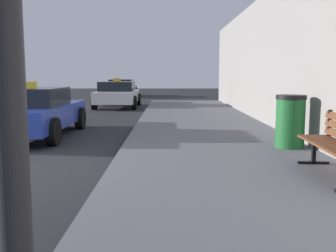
{
  "coord_description": "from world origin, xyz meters",
  "views": [
    {
      "loc": [
        2.95,
        -6.26,
        1.6
      ],
      "look_at": [
        2.93,
        1.02,
        0.64
      ],
      "focal_mm": 41.52,
      "sensor_mm": 36.0,
      "label": 1
    }
  ],
  "objects_px": {
    "trash_bin": "(291,121)",
    "car_white": "(118,94)",
    "car_blue": "(33,112)",
    "car_yellow": "(123,88)"
  },
  "relations": [
    {
      "from": "trash_bin",
      "to": "car_white",
      "type": "height_order",
      "value": "car_white"
    },
    {
      "from": "car_blue",
      "to": "car_white",
      "type": "distance_m",
      "value": 9.24
    },
    {
      "from": "trash_bin",
      "to": "car_white",
      "type": "bearing_deg",
      "value": 113.21
    },
    {
      "from": "car_white",
      "to": "car_blue",
      "type": "bearing_deg",
      "value": -96.37
    },
    {
      "from": "trash_bin",
      "to": "car_blue",
      "type": "height_order",
      "value": "car_blue"
    },
    {
      "from": "car_blue",
      "to": "car_yellow",
      "type": "distance_m",
      "value": 19.06
    },
    {
      "from": "trash_bin",
      "to": "car_blue",
      "type": "distance_m",
      "value": 6.4
    },
    {
      "from": "car_blue",
      "to": "car_yellow",
      "type": "bearing_deg",
      "value": 89.81
    },
    {
      "from": "car_white",
      "to": "car_yellow",
      "type": "relative_size",
      "value": 0.91
    },
    {
      "from": "trash_bin",
      "to": "car_yellow",
      "type": "bearing_deg",
      "value": 105.42
    }
  ]
}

